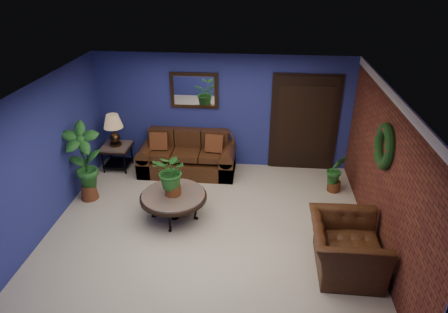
# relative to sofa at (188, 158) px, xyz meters

# --- Properties ---
(floor) EXTENTS (5.50, 5.50, 0.00)m
(floor) POSITION_rel_sofa_xyz_m (0.72, -2.08, -0.30)
(floor) COLOR #C0B89F
(floor) RESTS_ON ground
(wall_back) EXTENTS (5.50, 0.04, 2.50)m
(wall_back) POSITION_rel_sofa_xyz_m (0.72, 0.42, 0.95)
(wall_back) COLOR navy
(wall_back) RESTS_ON ground
(wall_left) EXTENTS (0.04, 5.00, 2.50)m
(wall_left) POSITION_rel_sofa_xyz_m (-2.03, -2.08, 0.95)
(wall_left) COLOR navy
(wall_left) RESTS_ON ground
(wall_right_brick) EXTENTS (0.04, 5.00, 2.50)m
(wall_right_brick) POSITION_rel_sofa_xyz_m (3.47, -2.08, 0.95)
(wall_right_brick) COLOR #612A1B
(wall_right_brick) RESTS_ON ground
(ceiling) EXTENTS (5.50, 5.00, 0.02)m
(ceiling) POSITION_rel_sofa_xyz_m (0.72, -2.08, 2.20)
(ceiling) COLOR white
(ceiling) RESTS_ON wall_back
(crown_molding) EXTENTS (0.03, 5.00, 0.14)m
(crown_molding) POSITION_rel_sofa_xyz_m (3.44, -2.08, 2.13)
(crown_molding) COLOR white
(crown_molding) RESTS_ON wall_right_brick
(wall_mirror) EXTENTS (1.02, 0.06, 0.77)m
(wall_mirror) POSITION_rel_sofa_xyz_m (0.12, 0.38, 1.42)
(wall_mirror) COLOR #412B15
(wall_mirror) RESTS_ON wall_back
(closet_door) EXTENTS (1.44, 0.06, 2.18)m
(closet_door) POSITION_rel_sofa_xyz_m (2.47, 0.39, 0.75)
(closet_door) COLOR black
(closet_door) RESTS_ON wall_back
(wreath) EXTENTS (0.16, 0.72, 0.72)m
(wreath) POSITION_rel_sofa_xyz_m (3.41, -2.03, 1.40)
(wreath) COLOR black
(wreath) RESTS_ON wall_right_brick
(sofa) EXTENTS (2.04, 0.88, 0.92)m
(sofa) POSITION_rel_sofa_xyz_m (0.00, 0.00, 0.00)
(sofa) COLOR #462814
(sofa) RESTS_ON ground
(coffee_table) EXTENTS (1.18, 1.18, 0.51)m
(coffee_table) POSITION_rel_sofa_xyz_m (0.07, -1.79, 0.15)
(coffee_table) COLOR #56514B
(coffee_table) RESTS_ON ground
(end_table) EXTENTS (0.62, 0.62, 0.56)m
(end_table) POSITION_rel_sofa_xyz_m (-1.58, -0.03, 0.13)
(end_table) COLOR #56514B
(end_table) RESTS_ON ground
(table_lamp) EXTENTS (0.41, 0.41, 0.68)m
(table_lamp) POSITION_rel_sofa_xyz_m (-1.58, -0.03, 0.71)
(table_lamp) COLOR #412B15
(table_lamp) RESTS_ON end_table
(side_chair) EXTENTS (0.40, 0.40, 0.92)m
(side_chair) POSITION_rel_sofa_xyz_m (0.81, 0.04, 0.22)
(side_chair) COLOR #5C321A
(side_chair) RESTS_ON ground
(armchair) EXTENTS (1.06, 1.21, 0.78)m
(armchair) POSITION_rel_sofa_xyz_m (2.87, -2.82, 0.09)
(armchair) COLOR #462814
(armchair) RESTS_ON ground
(coffee_plant) EXTENTS (0.74, 0.69, 0.80)m
(coffee_plant) POSITION_rel_sofa_xyz_m (0.07, -1.79, 0.65)
(coffee_plant) COLOR brown
(coffee_plant) RESTS_ON coffee_table
(floor_plant) EXTENTS (0.41, 0.36, 0.81)m
(floor_plant) POSITION_rel_sofa_xyz_m (3.07, -0.55, 0.12)
(floor_plant) COLOR brown
(floor_plant) RESTS_ON ground
(tall_plant) EXTENTS (0.80, 0.66, 1.56)m
(tall_plant) POSITION_rel_sofa_xyz_m (-1.73, -1.29, 0.55)
(tall_plant) COLOR brown
(tall_plant) RESTS_ON ground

